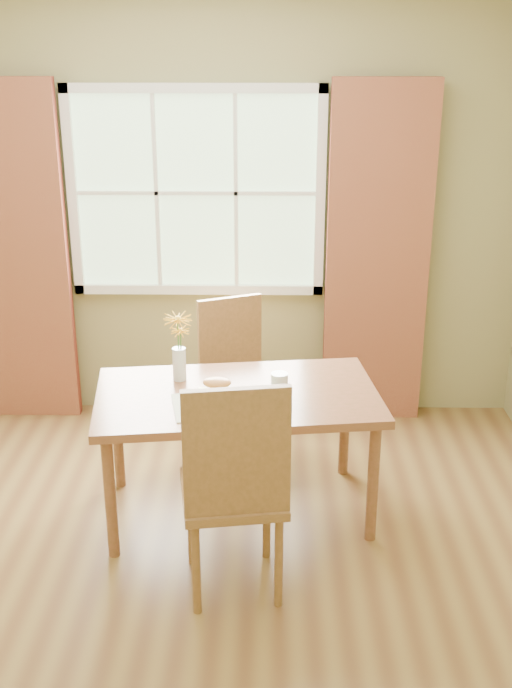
{
  "coord_description": "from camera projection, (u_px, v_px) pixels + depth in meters",
  "views": [
    {
      "loc": [
        0.45,
        -3.18,
        2.44
      ],
      "look_at": [
        0.4,
        0.54,
        1.0
      ],
      "focal_mm": 42.0,
      "sensor_mm": 36.0,
      "label": 1
    }
  ],
  "objects": [
    {
      "name": "curtain_right",
      "position": [
        378.0,
        259.0,
        5.1
      ],
      "size": [
        0.65,
        0.08,
        2.2
      ],
      "primitive_type": "cube",
      "color": "#5E2016",
      "rests_on": "room"
    },
    {
      "name": "chair_far",
      "position": [
        236.0,
        371.0,
        4.86
      ],
      "size": [
        0.53,
        0.53,
        0.97
      ],
      "rotation": [
        0.0,
        0.0,
        0.4
      ],
      "color": "brown",
      "rests_on": "room"
    },
    {
      "name": "plate",
      "position": [
        217.0,
        400.0,
        4.03
      ],
      "size": [
        0.25,
        0.25,
        0.01
      ],
      "primitive_type": "cube",
      "rotation": [
        0.0,
        0.0,
        -0.11
      ],
      "color": "#ABC431",
      "rests_on": "placemat"
    },
    {
      "name": "croissant_sandwich",
      "position": [
        217.0,
        388.0,
        4.02
      ],
      "size": [
        0.16,
        0.11,
        0.11
      ],
      "rotation": [
        0.0,
        0.0,
        -0.07
      ],
      "color": "#E99C4F",
      "rests_on": "plate"
    },
    {
      "name": "chair_near",
      "position": [
        235.0,
        483.0,
        3.52
      ],
      "size": [
        0.52,
        0.52,
        1.1
      ],
      "rotation": [
        0.0,
        0.0,
        0.15
      ],
      "color": "brown",
      "rests_on": "room"
    },
    {
      "name": "water_glass",
      "position": [
        279.0,
        386.0,
        4.07
      ],
      "size": [
        0.09,
        0.09,
        0.13
      ],
      "color": "silver",
      "rests_on": "dining_table"
    },
    {
      "name": "window",
      "position": [
        196.0,
        193.0,
        5.06
      ],
      "size": [
        1.62,
        0.06,
        1.32
      ],
      "color": "#B2DDA7",
      "rests_on": "room"
    },
    {
      "name": "room",
      "position": [
        160.0,
        311.0,
        3.37
      ],
      "size": [
        4.24,
        3.84,
        2.74
      ],
      "color": "brown",
      "rests_on": "ground"
    },
    {
      "name": "flower_vase",
      "position": [
        179.0,
        341.0,
        4.22
      ],
      "size": [
        0.15,
        0.15,
        0.37
      ],
      "color": "silver",
      "rests_on": "dining_table"
    },
    {
      "name": "dining_table",
      "position": [
        237.0,
        405.0,
        4.17
      ],
      "size": [
        1.54,
        0.99,
        0.71
      ],
      "rotation": [
        0.0,
        0.0,
        0.12
      ],
      "color": "brown",
      "rests_on": "room"
    },
    {
      "name": "curtain_left",
      "position": [
        17.0,
        257.0,
        5.13
      ],
      "size": [
        0.65,
        0.08,
        2.2
      ],
      "primitive_type": "cube",
      "color": "#5E2016",
      "rests_on": "room"
    },
    {
      "name": "placemat",
      "position": [
        219.0,
        405.0,
        4.0
      ],
      "size": [
        0.5,
        0.41,
        0.01
      ],
      "primitive_type": "cube",
      "rotation": [
        0.0,
        0.0,
        0.19
      ],
      "color": "beige",
      "rests_on": "dining_table"
    }
  ]
}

